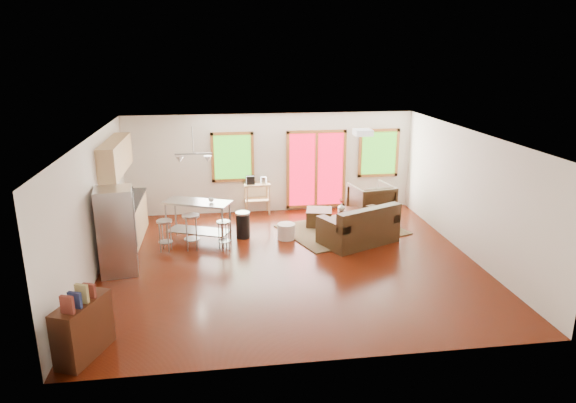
{
  "coord_description": "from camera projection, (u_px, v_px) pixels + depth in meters",
  "views": [
    {
      "loc": [
        -1.39,
        -9.6,
        4.19
      ],
      "look_at": [
        0.0,
        0.3,
        1.2
      ],
      "focal_mm": 32.0,
      "sensor_mm": 36.0,
      "label": 1
    }
  ],
  "objects": [
    {
      "name": "window_right",
      "position": [
        379.0,
        153.0,
        13.73
      ],
      "size": [
        1.1,
        0.05,
        1.3
      ],
      "color": "#225B11",
      "rests_on": "back_wall"
    },
    {
      "name": "bar_stool_a",
      "position": [
        165.0,
        228.0,
        10.9
      ],
      "size": [
        0.39,
        0.39,
        0.7
      ],
      "rotation": [
        0.0,
        0.0,
        -0.22
      ],
      "color": "#B7BABC",
      "rests_on": "floor"
    },
    {
      "name": "left_wall",
      "position": [
        92.0,
        209.0,
        9.62
      ],
      "size": [
        0.02,
        7.0,
        2.6
      ],
      "primitive_type": "cube",
      "color": "silver",
      "rests_on": "ground"
    },
    {
      "name": "ceiling",
      "position": [
        290.0,
        135.0,
        9.74
      ],
      "size": [
        7.5,
        7.0,
        0.02
      ],
      "primitive_type": "cube",
      "color": "white",
      "rests_on": "ground"
    },
    {
      "name": "bar_stool_c",
      "position": [
        224.0,
        229.0,
        11.01
      ],
      "size": [
        0.39,
        0.39,
        0.64
      ],
      "rotation": [
        0.0,
        0.0,
        0.36
      ],
      "color": "#B7BABC",
      "rests_on": "floor"
    },
    {
      "name": "refrigerator",
      "position": [
        117.0,
        231.0,
        9.76
      ],
      "size": [
        0.77,
        0.74,
        1.69
      ],
      "rotation": [
        0.0,
        0.0,
        0.14
      ],
      "color": "#B7BABC",
      "rests_on": "floor"
    },
    {
      "name": "trash_can",
      "position": [
        243.0,
        225.0,
        11.76
      ],
      "size": [
        0.4,
        0.4,
        0.61
      ],
      "rotation": [
        0.0,
        0.0,
        0.24
      ],
      "color": "black",
      "rests_on": "floor"
    },
    {
      "name": "back_wall",
      "position": [
        271.0,
        163.0,
        13.45
      ],
      "size": [
        7.5,
        0.02,
        2.6
      ],
      "primitive_type": "cube",
      "color": "silver",
      "rests_on": "ground"
    },
    {
      "name": "floor",
      "position": [
        290.0,
        262.0,
        10.49
      ],
      "size": [
        7.5,
        7.0,
        0.02
      ],
      "primitive_type": "cube",
      "color": "#340D04",
      "rests_on": "ground"
    },
    {
      "name": "bookshelf",
      "position": [
        83.0,
        328.0,
        7.18
      ],
      "size": [
        0.69,
        1.01,
        1.11
      ],
      "rotation": [
        0.0,
        0.0,
        -0.39
      ],
      "color": "#34180B",
      "rests_on": "floor"
    },
    {
      "name": "ottoman",
      "position": [
        319.0,
        217.0,
        12.59
      ],
      "size": [
        0.73,
        0.73,
        0.41
      ],
      "primitive_type": "cube",
      "rotation": [
        0.0,
        0.0,
        -0.22
      ],
      "color": "black",
      "rests_on": "floor"
    },
    {
      "name": "front_wall",
      "position": [
        328.0,
        276.0,
        6.79
      ],
      "size": [
        7.5,
        0.02,
        2.6
      ],
      "primitive_type": "cube",
      "color": "silver",
      "rests_on": "ground"
    },
    {
      "name": "window_left",
      "position": [
        233.0,
        157.0,
        13.21
      ],
      "size": [
        1.1,
        0.05,
        1.3
      ],
      "color": "#225B11",
      "rests_on": "back_wall"
    },
    {
      "name": "book",
      "position": [
        366.0,
        209.0,
        12.1
      ],
      "size": [
        0.22,
        0.07,
        0.3
      ],
      "primitive_type": "imported",
      "rotation": [
        0.0,
        0.0,
        0.19
      ],
      "color": "maroon",
      "rests_on": "coffee_table"
    },
    {
      "name": "pouf",
      "position": [
        286.0,
        231.0,
        11.72
      ],
      "size": [
        0.53,
        0.53,
        0.36
      ],
      "primitive_type": "cylinder",
      "rotation": [
        0.0,
        0.0,
        -0.37
      ],
      "color": "beige",
      "rests_on": "floor"
    },
    {
      "name": "right_wall",
      "position": [
        470.0,
        194.0,
        10.62
      ],
      "size": [
        0.02,
        7.0,
        2.6
      ],
      "primitive_type": "cube",
      "color": "silver",
      "rests_on": "ground"
    },
    {
      "name": "coffee_table",
      "position": [
        358.0,
        212.0,
        12.56
      ],
      "size": [
        1.09,
        0.79,
        0.39
      ],
      "rotation": [
        0.0,
        0.0,
        -0.22
      ],
      "color": "#34180B",
      "rests_on": "floor"
    },
    {
      "name": "vase",
      "position": [
        341.0,
        206.0,
        12.45
      ],
      "size": [
        0.23,
        0.23,
        0.3
      ],
      "rotation": [
        0.0,
        0.0,
        0.38
      ],
      "color": "silver",
      "rests_on": "coffee_table"
    },
    {
      "name": "ceiling_flush",
      "position": [
        363.0,
        132.0,
        10.55
      ],
      "size": [
        0.35,
        0.35,
        0.12
      ],
      "primitive_type": "cube",
      "color": "white",
      "rests_on": "ceiling"
    },
    {
      "name": "cabinets",
      "position": [
        124.0,
        202.0,
        11.37
      ],
      "size": [
        0.64,
        2.24,
        2.3
      ],
      "color": "tan",
      "rests_on": "floor"
    },
    {
      "name": "pendant_light",
      "position": [
        194.0,
        159.0,
        11.12
      ],
      "size": [
        0.8,
        0.18,
        0.79
      ],
      "color": "gray",
      "rests_on": "ceiling"
    },
    {
      "name": "bar_stool_b",
      "position": [
        191.0,
        224.0,
        10.98
      ],
      "size": [
        0.38,
        0.38,
        0.79
      ],
      "rotation": [
        0.0,
        0.0,
        0.02
      ],
      "color": "#B7BABC",
      "rests_on": "floor"
    },
    {
      "name": "island",
      "position": [
        198.0,
        214.0,
        11.43
      ],
      "size": [
        1.59,
        1.12,
        0.94
      ],
      "rotation": [
        0.0,
        0.0,
        -0.4
      ],
      "color": "#B7BABC",
      "rests_on": "floor"
    },
    {
      "name": "rug",
      "position": [
        342.0,
        230.0,
        12.31
      ],
      "size": [
        3.18,
        2.81,
        0.03
      ],
      "primitive_type": "cube",
      "rotation": [
        0.0,
        0.0,
        0.35
      ],
      "color": "#3D5433",
      "rests_on": "floor"
    },
    {
      "name": "cup",
      "position": [
        211.0,
        199.0,
        11.27
      ],
      "size": [
        0.14,
        0.12,
        0.12
      ],
      "primitive_type": "imported",
      "rotation": [
        0.0,
        0.0,
        0.25
      ],
      "color": "white",
      "rests_on": "island"
    },
    {
      "name": "kitchen_cart",
      "position": [
        256.0,
        188.0,
        13.35
      ],
      "size": [
        0.7,
        0.47,
        1.03
      ],
      "rotation": [
        0.0,
        0.0,
        0.05
      ],
      "color": "tan",
      "rests_on": "floor"
    },
    {
      "name": "armchair",
      "position": [
        371.0,
        200.0,
        13.04
      ],
      "size": [
        1.12,
        1.07,
        1.0
      ],
      "primitive_type": "imported",
      "rotation": [
        0.0,
        0.0,
        3.32
      ],
      "color": "black",
      "rests_on": "floor"
    },
    {
      "name": "french_doors",
      "position": [
        316.0,
        170.0,
        13.62
      ],
      "size": [
        1.6,
        0.05,
        2.1
      ],
      "color": "#BC0820",
      "rests_on": "back_wall"
    },
    {
      "name": "loveseat",
      "position": [
        360.0,
        228.0,
        11.41
      ],
      "size": [
        1.91,
        1.56,
        0.89
      ],
      "rotation": [
        0.0,
        0.0,
        0.44
      ],
      "color": "black",
      "rests_on": "floor"
    }
  ]
}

